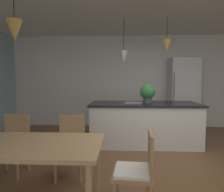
% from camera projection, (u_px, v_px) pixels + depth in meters
% --- Properties ---
extents(ground_plane, '(10.00, 8.40, 0.04)m').
position_uv_depth(ground_plane, '(176.00, 180.00, 2.81)').
color(ground_plane, brown).
extents(wall_back_kitchen, '(10.00, 0.12, 2.70)m').
position_uv_depth(wall_back_kitchen, '(147.00, 82.00, 5.94)').
color(wall_back_kitchen, white).
rests_on(wall_back_kitchen, ground_plane).
extents(dining_table, '(1.91, 0.85, 0.73)m').
position_uv_depth(dining_table, '(11.00, 149.00, 2.08)').
color(dining_table, tan).
rests_on(dining_table, ground_plane).
extents(chair_far_right, '(0.42, 0.42, 0.87)m').
position_uv_depth(chair_far_right, '(71.00, 143.00, 2.87)').
color(chair_far_right, '#A87F56').
rests_on(chair_far_right, ground_plane).
extents(chair_kitchen_end, '(0.43, 0.43, 0.87)m').
position_uv_depth(chair_kitchen_end, '(137.00, 170.00, 2.03)').
color(chair_kitchen_end, '#A87F56').
rests_on(chair_kitchen_end, ground_plane).
extents(chair_far_left, '(0.40, 0.40, 0.87)m').
position_uv_depth(chair_far_left, '(13.00, 143.00, 2.91)').
color(chair_far_left, '#A87F56').
rests_on(chair_far_left, ground_plane).
extents(kitchen_island, '(2.32, 0.97, 0.91)m').
position_uv_depth(kitchen_island, '(144.00, 123.00, 4.29)').
color(kitchen_island, silver).
rests_on(kitchen_island, ground_plane).
extents(refrigerator, '(0.75, 0.67, 1.99)m').
position_uv_depth(refrigerator, '(183.00, 94.00, 5.53)').
color(refrigerator, silver).
rests_on(refrigerator, ground_plane).
extents(pendant_over_table, '(0.17, 0.17, 0.90)m').
position_uv_depth(pendant_over_table, '(15.00, 30.00, 2.09)').
color(pendant_over_table, black).
extents(pendant_over_island_main, '(0.19, 0.19, 0.95)m').
position_uv_depth(pendant_over_island_main, '(124.00, 57.00, 4.20)').
color(pendant_over_island_main, black).
extents(pendant_over_island_aux, '(0.19, 0.19, 0.73)m').
position_uv_depth(pendant_over_island_aux, '(167.00, 46.00, 4.14)').
color(pendant_over_island_aux, black).
extents(potted_plant_on_island, '(0.33, 0.33, 0.41)m').
position_uv_depth(potted_plant_on_island, '(148.00, 92.00, 4.24)').
color(potted_plant_on_island, '#4C4C51').
rests_on(potted_plant_on_island, kitchen_island).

